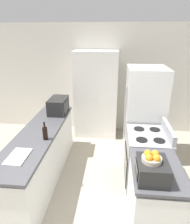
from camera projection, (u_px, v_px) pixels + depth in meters
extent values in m
cube|color=silver|center=(101.00, 80.00, 4.91)|extent=(7.00, 0.06, 2.60)
cube|color=silver|center=(41.00, 157.00, 3.39)|extent=(0.58, 2.37, 0.82)
cube|color=#4C4C51|center=(38.00, 133.00, 3.22)|extent=(0.60, 2.41, 0.04)
cube|color=silver|center=(153.00, 199.00, 2.52)|extent=(0.58, 0.85, 0.82)
cube|color=#4C4C51|center=(158.00, 169.00, 2.35)|extent=(0.60, 0.87, 0.04)
cube|color=white|center=(96.00, 95.00, 4.71)|extent=(0.99, 0.58, 2.02)
sphere|color=#B2B2B7|center=(93.00, 99.00, 4.44)|extent=(0.03, 0.03, 0.03)
sphere|color=#B2B2B7|center=(97.00, 99.00, 4.43)|extent=(0.03, 0.03, 0.03)
cube|color=#9E9EA3|center=(146.00, 159.00, 3.28)|extent=(0.64, 0.76, 0.89)
cube|color=black|center=(125.00, 163.00, 3.35)|extent=(0.02, 0.67, 0.49)
cube|color=#9E9EA3|center=(168.00, 131.00, 3.06)|extent=(0.06, 0.72, 0.16)
cylinder|color=black|center=(142.00, 140.00, 2.96)|extent=(0.17, 0.17, 0.01)
cylinder|color=black|center=(139.00, 129.00, 3.30)|extent=(0.17, 0.17, 0.01)
cylinder|color=black|center=(159.00, 141.00, 2.93)|extent=(0.17, 0.17, 0.01)
cylinder|color=black|center=(155.00, 129.00, 3.27)|extent=(0.17, 0.17, 0.01)
cube|color=white|center=(144.00, 114.00, 3.87)|extent=(0.70, 0.80, 1.81)
cylinder|color=gray|center=(125.00, 113.00, 3.66)|extent=(0.02, 0.02, 0.99)
cube|color=black|center=(58.00, 105.00, 3.93)|extent=(0.32, 0.52, 0.30)
cube|color=black|center=(66.00, 106.00, 3.88)|extent=(0.01, 0.32, 0.22)
cylinder|color=black|center=(45.00, 133.00, 2.95)|extent=(0.07, 0.07, 0.19)
cylinder|color=black|center=(44.00, 125.00, 2.90)|extent=(0.03, 0.03, 0.09)
cube|color=black|center=(152.00, 170.00, 2.14)|extent=(0.32, 0.37, 0.22)
cube|color=black|center=(136.00, 169.00, 2.15)|extent=(0.01, 0.26, 0.13)
cylinder|color=#B2A893|center=(152.00, 159.00, 2.09)|extent=(0.21, 0.21, 0.05)
sphere|color=orange|center=(155.00, 154.00, 2.11)|extent=(0.08, 0.08, 0.08)
sphere|color=orange|center=(148.00, 153.00, 2.11)|extent=(0.08, 0.08, 0.08)
sphere|color=orange|center=(149.00, 158.00, 2.04)|extent=(0.08, 0.08, 0.08)
sphere|color=orange|center=(157.00, 158.00, 2.03)|extent=(0.08, 0.08, 0.08)
cube|color=silver|center=(18.00, 157.00, 2.54)|extent=(0.24, 0.38, 0.02)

